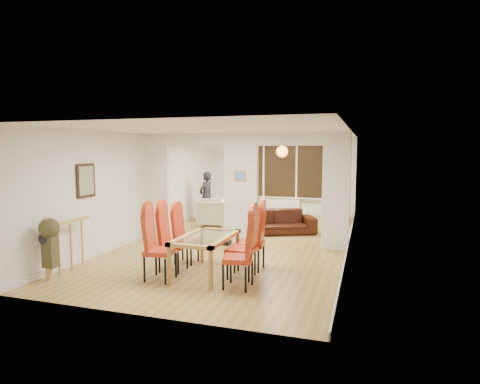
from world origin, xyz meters
The scene contains 24 objects.
floor centered at (0.00, 0.00, 0.00)m, with size 5.00×9.00×0.01m, color #A08240.
room_walls centered at (0.00, 0.00, 1.30)m, with size 5.00×9.00×2.60m, color silver, non-canonical shape.
divider_wall centered at (0.00, 0.00, 1.30)m, with size 5.00×0.18×2.60m, color white.
bay_window_blinds centered at (0.00, 4.44, 1.50)m, with size 3.00×0.08×1.80m, color black.
radiator centered at (0.00, 4.40, 0.30)m, with size 1.40×0.08×0.50m, color white.
pendant_light centered at (0.30, 3.30, 2.15)m, with size 0.36×0.36×0.36m, color orange.
stair_newel centered at (-2.25, -3.20, 0.55)m, with size 0.40×1.20×1.10m, color tan, non-canonical shape.
wall_poster centered at (-2.47, -2.40, 1.60)m, with size 0.04×0.52×0.67m, color gray.
pillar_photo centered at (0.00, -0.10, 1.60)m, with size 0.30×0.03×0.25m, color #4C8CD8.
dining_table centered at (0.16, -2.57, 0.35)m, with size 0.83×1.48×0.69m, color olive, non-canonical shape.
dining_chair_la centered at (-0.46, -3.10, 0.59)m, with size 0.47×0.47×1.17m, color #A42910, non-canonical shape.
dining_chair_lb centered at (-0.49, -2.56, 0.57)m, with size 0.45×0.45×1.13m, color #A42910, non-canonical shape.
dining_chair_lc centered at (-0.48, -2.03, 0.52)m, with size 0.42×0.42×1.05m, color #A42910, non-canonical shape.
dining_chair_ra centered at (0.91, -3.07, 0.56)m, with size 0.45×0.45×1.13m, color #A42910, non-canonical shape.
dining_chair_rb centered at (0.81, -2.56, 0.58)m, with size 0.46×0.46×1.15m, color #A42910, non-canonical shape.
dining_chair_rc centered at (0.84, -2.04, 0.58)m, with size 0.46×0.46×1.15m, color #A42910, non-canonical shape.
sofa centered at (0.54, 1.24, 0.31)m, with size 2.11×0.83×0.62m, color black.
armchair centered at (-1.38, 1.70, 0.39)m, with size 0.86×0.83×0.78m, color beige.
person centered at (-1.88, 2.39, 0.76)m, with size 0.37×0.56×1.53m, color black.
television centered at (2.00, 3.33, 0.30)m, with size 0.14×1.05×0.61m, color black.
coffee_table centered at (0.05, 2.46, 0.11)m, with size 0.93×0.47×0.21m, color black, non-canonical shape.
bottle centered at (0.20, 2.46, 0.36)m, with size 0.07×0.07×0.29m, color #143F19.
bowl centered at (0.29, 2.51, 0.24)m, with size 0.22×0.22×0.05m, color black.
shoes centered at (-0.27, -0.36, 0.05)m, with size 0.23×0.25×0.10m, color black, non-canonical shape.
Camera 1 is at (2.83, -9.01, 2.21)m, focal length 30.00 mm.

